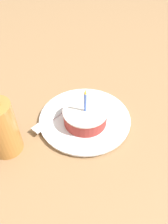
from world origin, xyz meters
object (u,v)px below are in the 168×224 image
at_px(plate, 84,119).
at_px(cake_slice, 85,116).
at_px(bottle, 0,127).
at_px(fork, 54,117).

height_order(plate, cake_slice, cake_slice).
bearing_deg(bottle, plate, -6.90).
bearing_deg(fork, bottle, -172.11).
bearing_deg(plate, bottle, 173.10).
xyz_separation_m(plate, bottle, (-0.20, 0.02, 0.07)).
distance_m(fork, bottle, 0.15).
height_order(cake_slice, fork, cake_slice).
height_order(plate, bottle, bottle).
distance_m(plate, bottle, 0.21).
bearing_deg(plate, fork, 147.39).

